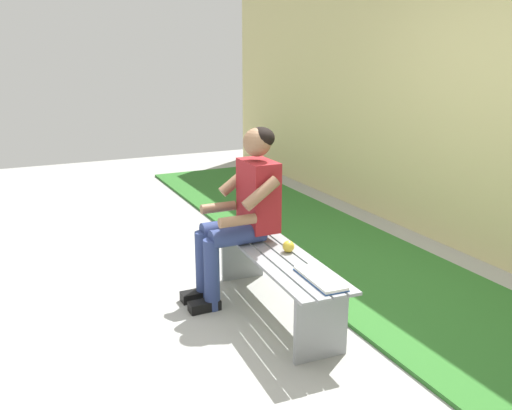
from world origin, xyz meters
The scene contains 7 objects.
ground_plane centered at (1.01, 1.00, -0.02)m, with size 10.00×7.00×0.04m, color #9E9E99.
grass_strip centered at (0.00, -1.04, 0.01)m, with size 9.00×1.40×0.03m, color #2D6B28.
brick_wall centered at (0.50, -2.18, 1.36)m, with size 9.50×0.24×2.71m, color #D1C684.
bench_near centered at (0.00, 0.00, 0.33)m, with size 1.54×0.45×0.45m.
person_seated centered at (0.32, 0.10, 0.69)m, with size 0.50×0.69×1.25m.
apple centered at (-0.03, -0.08, 0.49)m, with size 0.08×0.08×0.08m, color gold.
book_open centered at (-0.53, -0.02, 0.46)m, with size 0.42×0.18×0.02m.
Camera 1 is at (-3.06, 1.58, 1.76)m, focal length 38.16 mm.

